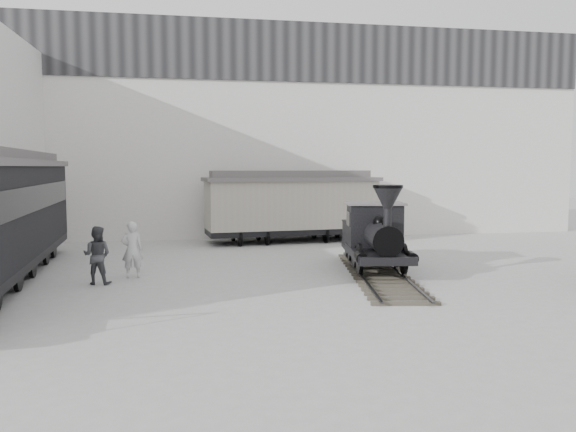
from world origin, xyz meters
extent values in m
plane|color=#9E9E9B|center=(0.00, 0.00, 0.00)|extent=(90.00, 90.00, 0.00)
cube|color=silver|center=(0.00, 15.00, 5.50)|extent=(34.00, 2.40, 11.00)
cube|color=#232326|center=(0.00, 13.75, 9.50)|extent=(34.00, 0.12, 3.00)
cube|color=#302C26|center=(2.03, 3.10, 0.07)|extent=(3.18, 8.76, 0.15)
cube|color=#2D2D30|center=(1.36, 3.21, 0.12)|extent=(1.41, 8.48, 0.06)
cube|color=#2D2D30|center=(2.69, 3.00, 0.12)|extent=(1.41, 8.48, 0.06)
cylinder|color=black|center=(1.24, 2.75, 0.66)|extent=(0.27, 1.03, 1.03)
cylinder|color=black|center=(2.67, 2.53, 0.66)|extent=(0.27, 1.03, 1.03)
cylinder|color=black|center=(1.43, 3.95, 0.66)|extent=(0.27, 1.03, 1.03)
cylinder|color=black|center=(2.86, 3.72, 0.66)|extent=(0.27, 1.03, 1.03)
cube|color=black|center=(2.05, 3.24, 0.77)|extent=(2.37, 3.61, 0.26)
cylinder|color=black|center=(1.95, 2.60, 1.37)|extent=(1.26, 2.26, 0.93)
cylinder|color=black|center=(1.82, 1.77, 2.10)|extent=(0.28, 0.28, 0.56)
cone|color=black|center=(1.82, 1.77, 2.70)|extent=(1.02, 1.02, 0.65)
sphere|color=black|center=(2.01, 2.96, 1.82)|extent=(0.48, 0.48, 0.48)
cube|color=black|center=(2.18, 4.07, 1.63)|extent=(1.99, 1.53, 1.44)
cube|color=#5E5959|center=(2.18, 4.07, 2.39)|extent=(2.21, 1.74, 0.07)
cube|color=black|center=(2.44, 5.73, 1.11)|extent=(1.95, 2.10, 0.84)
cylinder|color=black|center=(-1.42, 11.97, 0.37)|extent=(1.90, 0.92, 0.73)
cylinder|color=black|center=(2.77, 12.40, 0.37)|extent=(1.90, 0.92, 0.73)
cube|color=black|center=(0.68, 12.18, 0.55)|extent=(8.44, 3.13, 0.27)
cube|color=#A2998D|center=(0.68, 12.18, 1.83)|extent=(8.45, 3.22, 2.29)
cube|color=#5E5959|center=(0.68, 12.18, 3.07)|extent=(8.75, 3.52, 0.18)
cube|color=#5E5959|center=(0.68, 12.18, 3.33)|extent=(7.95, 1.90, 0.33)
cylinder|color=black|center=(-10.80, 8.09, 0.44)|extent=(2.38, 1.05, 0.89)
cube|color=black|center=(-9.03, 4.40, 2.69)|extent=(0.88, 11.82, 0.79)
imported|color=silver|center=(-6.13, 4.19, 0.94)|extent=(0.74, 0.54, 1.88)
imported|color=#3E3F43|center=(-7.11, 3.34, 0.91)|extent=(1.02, 0.88, 1.83)
camera|label=1|loc=(-4.20, -14.77, 3.66)|focal=35.00mm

